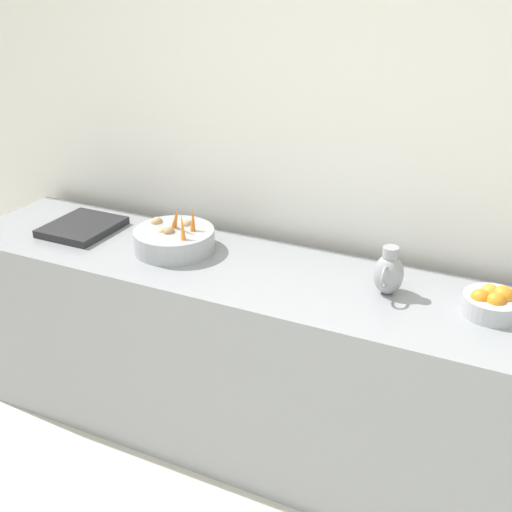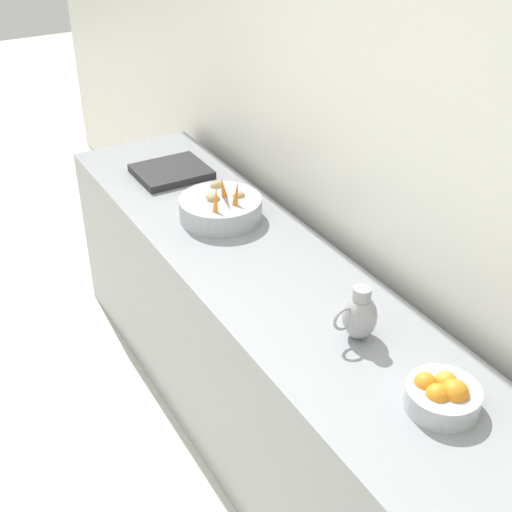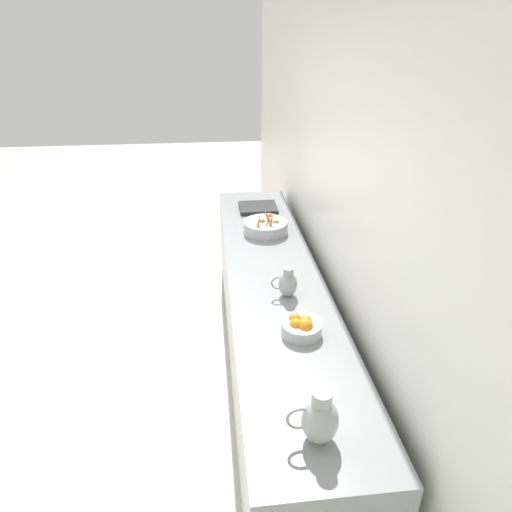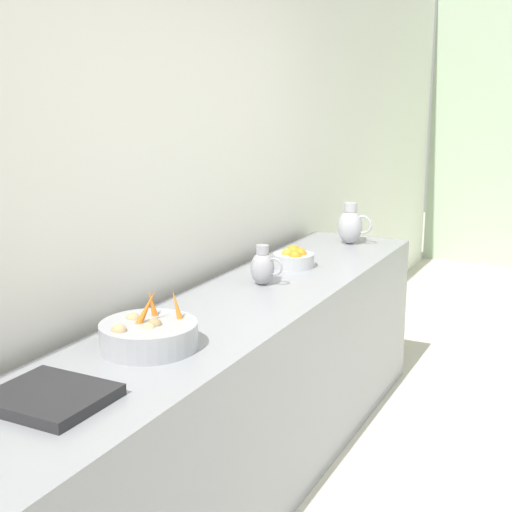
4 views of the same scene
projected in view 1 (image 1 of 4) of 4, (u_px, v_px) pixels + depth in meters
tile_wall_left at (474, 123)px, 2.49m from camera, size 0.10×8.80×3.00m
prep_counter at (304, 373)px, 2.78m from camera, size 0.64×3.30×0.90m
vegetable_colander at (174, 239)px, 2.85m from camera, size 0.36×0.36×0.22m
orange_bowl at (493, 303)px, 2.34m from camera, size 0.22×0.22×0.11m
metal_pitcher_short at (389, 273)px, 2.46m from camera, size 0.16×0.12×0.20m
counter_sink_basin at (82, 227)px, 3.06m from camera, size 0.34×0.30×0.04m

